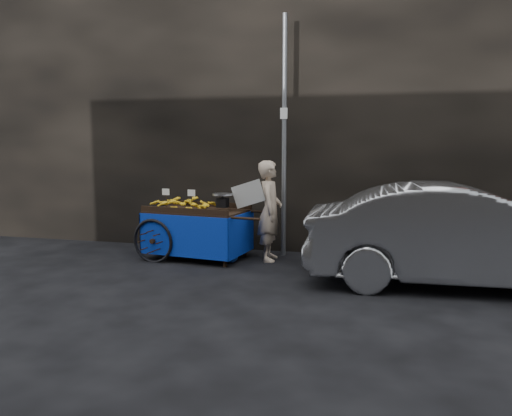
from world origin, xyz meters
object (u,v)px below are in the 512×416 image
(plastic_bag, at_px, (230,255))
(parked_car, at_px, (462,236))
(vendor, at_px, (270,211))
(banana_cart, at_px, (195,215))

(plastic_bag, xyz_separation_m, parked_car, (3.39, -0.48, 0.56))
(vendor, xyz_separation_m, parked_car, (2.82, -0.84, -0.14))
(vendor, bearing_deg, plastic_bag, 115.16)
(banana_cart, relative_size, vendor, 1.40)
(banana_cart, height_order, plastic_bag, banana_cart)
(vendor, height_order, plastic_bag, vendor)
(vendor, distance_m, parked_car, 2.94)
(banana_cart, distance_m, vendor, 1.26)
(plastic_bag, distance_m, parked_car, 3.47)
(banana_cart, xyz_separation_m, parked_car, (4.07, -0.70, -0.05))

